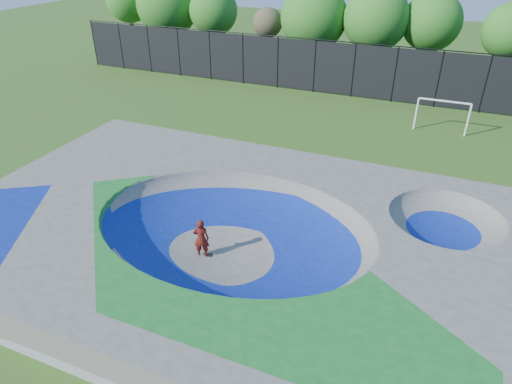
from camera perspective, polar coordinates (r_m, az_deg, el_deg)
ground at (r=18.27m, az=-2.75°, el=-7.55°), size 120.00×120.00×0.00m
skate_deck at (r=17.82m, az=-2.81°, el=-5.64°), size 22.00×14.00×1.50m
skater at (r=17.69m, az=-6.86°, el=-5.80°), size 0.71×0.57×1.67m
skateboard at (r=18.18m, az=-6.71°, el=-7.87°), size 0.81×0.50×0.05m
soccer_goal at (r=30.74m, az=22.34°, el=9.43°), size 3.16×0.12×2.09m
fence at (r=35.75m, az=12.11°, el=14.77°), size 48.09×0.09×4.04m
treeline at (r=40.19m, az=15.72°, el=20.04°), size 53.01×6.62×7.86m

